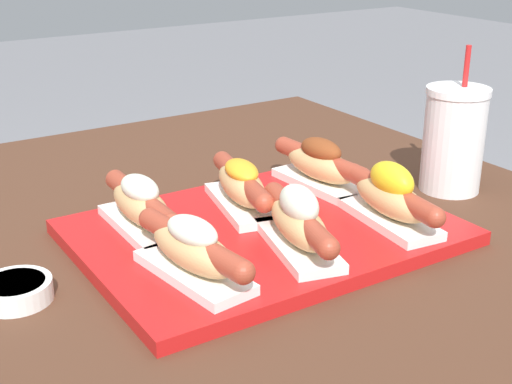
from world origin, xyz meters
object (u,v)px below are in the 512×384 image
at_px(hot_dog_0, 193,250).
at_px(hot_dog_5, 320,164).
at_px(hot_dog_1, 299,222).
at_px(drink_cup, 454,139).
at_px(serving_tray, 264,232).
at_px(hot_dog_2, 391,197).
at_px(hot_dog_4, 242,185).
at_px(sauce_bowl, 16,290).
at_px(hot_dog_3, 142,205).

xyz_separation_m(hot_dog_0, hot_dog_5, (0.29, 0.15, 0.00)).
relative_size(hot_dog_1, drink_cup, 0.89).
bearing_deg(hot_dog_0, hot_dog_1, -2.01).
xyz_separation_m(serving_tray, hot_dog_1, (-0.00, -0.08, 0.04)).
bearing_deg(drink_cup, hot_dog_1, -167.38).
xyz_separation_m(hot_dog_2, hot_dog_4, (-0.14, 0.14, -0.00)).
xyz_separation_m(hot_dog_2, sauce_bowl, (-0.46, 0.09, -0.04)).
bearing_deg(hot_dog_4, hot_dog_3, 177.72).
height_order(hot_dog_3, hot_dog_4, hot_dog_3).
height_order(serving_tray, hot_dog_2, hot_dog_2).
bearing_deg(hot_dog_3, hot_dog_4, -2.28).
distance_m(serving_tray, hot_dog_2, 0.17).
xyz_separation_m(hot_dog_0, hot_dog_1, (0.14, -0.00, 0.00)).
distance_m(hot_dog_3, hot_dog_5, 0.28).
height_order(hot_dog_2, hot_dog_3, hot_dog_2).
xyz_separation_m(hot_dog_4, drink_cup, (0.33, -0.07, 0.03)).
relative_size(hot_dog_0, hot_dog_2, 1.00).
relative_size(serving_tray, hot_dog_1, 2.39).
relative_size(hot_dog_1, hot_dog_3, 0.97).
bearing_deg(hot_dog_3, hot_dog_1, -48.41).
bearing_deg(sauce_bowl, hot_dog_1, -16.49).
relative_size(hot_dog_0, hot_dog_5, 0.99).
bearing_deg(drink_cup, hot_dog_2, -158.58).
relative_size(hot_dog_0, hot_dog_4, 1.01).
height_order(hot_dog_5, sauce_bowl, hot_dog_5).
distance_m(hot_dog_1, drink_cup, 0.35).
relative_size(serving_tray, hot_dog_0, 2.34).
xyz_separation_m(hot_dog_3, drink_cup, (0.47, -0.08, 0.03)).
height_order(serving_tray, hot_dog_3, hot_dog_3).
xyz_separation_m(hot_dog_0, hot_dog_4, (0.15, 0.14, -0.00)).
relative_size(hot_dog_2, hot_dog_5, 1.00).
xyz_separation_m(hot_dog_5, sauce_bowl, (-0.46, -0.06, -0.04)).
height_order(hot_dog_0, hot_dog_1, hot_dog_1).
bearing_deg(hot_dog_2, serving_tray, 150.97).
xyz_separation_m(serving_tray, sauce_bowl, (-0.31, 0.01, 0.00)).
xyz_separation_m(serving_tray, drink_cup, (0.33, -0.00, 0.07)).
distance_m(hot_dog_1, hot_dog_5, 0.21).
relative_size(hot_dog_3, hot_dog_4, 1.02).
relative_size(serving_tray, hot_dog_2, 2.34).
bearing_deg(hot_dog_3, serving_tray, -27.62).
distance_m(hot_dog_4, sauce_bowl, 0.33).
relative_size(hot_dog_1, hot_dog_4, 0.99).
relative_size(serving_tray, sauce_bowl, 5.85).
height_order(serving_tray, hot_dog_5, hot_dog_5).
distance_m(hot_dog_0, hot_dog_1, 0.14).
relative_size(hot_dog_0, sauce_bowl, 2.50).
distance_m(hot_dog_5, sauce_bowl, 0.46).
relative_size(serving_tray, hot_dog_3, 2.33).
bearing_deg(sauce_bowl, hot_dog_5, 7.75).
bearing_deg(serving_tray, hot_dog_5, 27.39).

